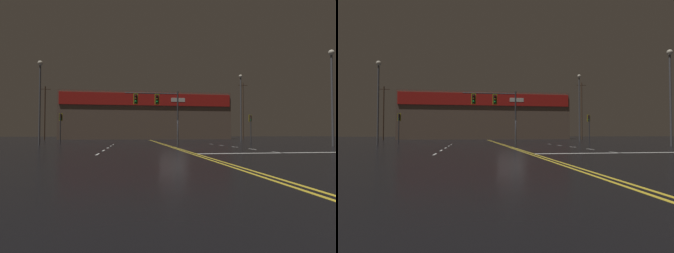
{
  "view_description": "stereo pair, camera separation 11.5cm",
  "coord_description": "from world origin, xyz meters",
  "views": [
    {
      "loc": [
        -3.87,
        -23.44,
        1.23
      ],
      "look_at": [
        0.0,
        3.5,
        2.0
      ],
      "focal_mm": 28.0,
      "sensor_mm": 36.0,
      "label": 1
    },
    {
      "loc": [
        -3.76,
        -23.46,
        1.23
      ],
      "look_at": [
        0.0,
        3.5,
        2.0
      ],
      "focal_mm": 28.0,
      "sensor_mm": 36.0,
      "label": 2
    }
  ],
  "objects": [
    {
      "name": "traffic_signal_corner_northeast",
      "position": [
        13.09,
        11.79,
        2.92
      ],
      "size": [
        0.42,
        0.36,
        3.98
      ],
      "color": "#38383D",
      "rests_on": "ground"
    },
    {
      "name": "utility_pole_row",
      "position": [
        1.75,
        32.58,
        6.19
      ],
      "size": [
        44.65,
        0.26,
        12.86
      ],
      "color": "#4C3828",
      "rests_on": "ground"
    },
    {
      "name": "streetlight_median_approach",
      "position": [
        14.09,
        17.3,
        6.89
      ],
      "size": [
        0.56,
        0.56,
        11.02
      ],
      "color": "#59595E",
      "rests_on": "ground"
    },
    {
      "name": "traffic_signal_corner_northwest",
      "position": [
        -12.93,
        12.41,
        2.89
      ],
      "size": [
        0.42,
        0.36,
        3.93
      ],
      "color": "#38383D",
      "rests_on": "ground"
    },
    {
      "name": "traffic_signal_median",
      "position": [
        -1.52,
        0.75,
        4.02
      ],
      "size": [
        4.99,
        0.36,
        5.25
      ],
      "color": "#38383D",
      "rests_on": "ground"
    },
    {
      "name": "streetlight_far_right",
      "position": [
        -14.14,
        8.11,
        6.13
      ],
      "size": [
        0.56,
        0.56,
        9.63
      ],
      "color": "#59595E",
      "rests_on": "ground"
    },
    {
      "name": "building_backdrop",
      "position": [
        0.0,
        39.97,
        5.45
      ],
      "size": [
        38.88,
        10.23,
        10.86
      ],
      "color": "brown",
      "rests_on": "ground"
    },
    {
      "name": "road_markings",
      "position": [
        1.27,
        -1.68,
        0.0
      ],
      "size": [
        17.31,
        60.0,
        0.01
      ],
      "color": "gold",
      "rests_on": "ground"
    },
    {
      "name": "streetlight_near_left",
      "position": [
        16.1,
        0.04,
        6.17
      ],
      "size": [
        0.56,
        0.56,
        9.7
      ],
      "color": "#59595E",
      "rests_on": "ground"
    },
    {
      "name": "ground_plane",
      "position": [
        0.0,
        0.0,
        0.0
      ],
      "size": [
        200.0,
        200.0,
        0.0
      ],
      "primitive_type": "plane",
      "color": "black"
    }
  ]
}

